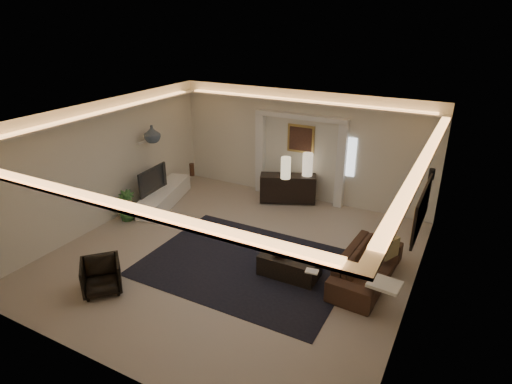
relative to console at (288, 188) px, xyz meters
The scene contains 33 objects.
floor 3.04m from the console, 87.59° to the right, with size 7.00×7.00×0.00m, color gray.
ceiling 3.92m from the console, 87.59° to the right, with size 7.00×7.00×0.00m, color white.
wall_back 1.17m from the console, 75.47° to the left, with size 7.00×7.00×0.00m, color beige.
wall_front 6.60m from the console, 88.88° to the right, with size 7.00×7.00×0.00m, color beige.
wall_left 4.64m from the console, 138.25° to the right, with size 7.00×7.00×0.00m, color beige.
wall_right 4.83m from the console, 39.70° to the right, with size 7.00×7.00×0.00m, color beige.
cove_soffit 3.74m from the console, 87.59° to the right, with size 7.00×7.00×0.04m, color silver.
daylight_slit 1.82m from the console, 17.63° to the left, with size 0.25×0.03×1.00m, color white.
area_rug 3.28m from the console, 80.68° to the right, with size 4.00×3.00×0.01m, color black.
pilaster_left 1.30m from the console, 159.16° to the left, with size 0.22×0.20×2.20m, color silver.
pilaster_right 1.51m from the console, 16.96° to the left, with size 0.22×0.20×2.20m, color silver.
alcove_header 1.89m from the console, 71.96° to the left, with size 2.52×0.20×0.12m, color silver.
painting_frame 1.34m from the console, 74.56° to the left, with size 0.74×0.04×0.74m, color tan.
painting_canvas 1.33m from the console, 73.72° to the left, with size 0.62×0.02×0.62m, color #4C2D1E.
art_panel_frame 4.69m from the console, 37.00° to the right, with size 0.04×1.64×0.74m, color black.
art_panel_gold 4.67m from the console, 37.19° to the right, with size 0.02×1.50×0.62m, color tan.
wall_sconce 3.82m from the console, 13.02° to the right, with size 0.12×0.12×0.22m, color black.
wall_niche 3.89m from the console, 154.07° to the right, with size 0.10×0.55×0.04m, color silver.
console is the anchor object (origin of this frame).
lamp_left 0.73m from the console, 84.02° to the right, with size 0.25×0.25×0.56m, color #F9E4B0.
lamp_right 0.85m from the console, 27.51° to the left, with size 0.27×0.27×0.60m, color beige.
media_ledge 3.26m from the console, 149.84° to the right, with size 0.57×2.27×0.43m, color white.
tv 3.61m from the console, 147.38° to the right, with size 0.15×1.11×0.64m, color black.
figurine 2.79m from the console, 169.67° to the right, with size 0.13×0.13×0.35m, color #452719.
ginger_jar 3.76m from the console, 151.23° to the right, with size 0.42×0.42×0.43m, color slate.
plant 4.13m from the console, 137.12° to the right, with size 0.42×0.42×0.75m, color #34672E.
sofa 3.83m from the console, 43.15° to the right, with size 0.82×2.11×0.62m, color black.
throw_blanket 4.73m from the console, 46.21° to the right, with size 0.52×0.42×0.06m, color silver.
throw_pillow 3.80m from the console, 34.96° to the right, with size 0.12×0.39×0.39m, color #9E8C58.
coffee_table 3.46m from the console, 65.25° to the right, with size 1.13×0.62×0.42m, color #2E201D.
bowl 3.46m from the console, 68.42° to the right, with size 0.27×0.27×0.07m, color #3E291F.
magazine 3.99m from the console, 59.74° to the right, with size 0.23×0.17×0.03m, color white.
armchair 5.38m from the console, 104.50° to the right, with size 0.66×0.68×0.62m, color black.
Camera 1 is at (4.05, -6.64, 4.70)m, focal length 30.03 mm.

